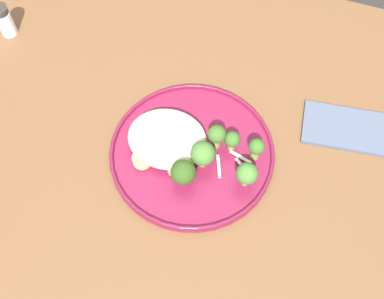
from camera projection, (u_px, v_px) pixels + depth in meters
name	position (u px, v px, depth m)	size (l,w,h in m)	color
ground	(187.00, 277.00, 1.49)	(6.00, 6.00, 0.00)	#2D2B28
wooden_dining_table	(184.00, 189.00, 0.91)	(1.40, 1.00, 0.74)	brown
dinner_plate	(192.00, 153.00, 0.85)	(0.29, 0.29, 0.02)	maroon
noodle_bed	(167.00, 138.00, 0.84)	(0.14, 0.12, 0.04)	beige
seared_scallop_center_golden	(163.00, 140.00, 0.85)	(0.03, 0.03, 0.01)	#DBB77A
seared_scallop_on_noodles	(171.00, 150.00, 0.84)	(0.03, 0.03, 0.02)	beige
seared_scallop_tiny_bay	(172.00, 131.00, 0.85)	(0.03, 0.03, 0.01)	beige
seared_scallop_half_hidden	(175.00, 169.00, 0.82)	(0.03, 0.03, 0.01)	#DBB77A
seared_scallop_left_edge	(142.00, 159.00, 0.83)	(0.03, 0.03, 0.02)	#E5C689
broccoli_floret_front_edge	(232.00, 140.00, 0.83)	(0.03, 0.03, 0.04)	#7A994C
broccoli_floret_small_sprig	(183.00, 172.00, 0.79)	(0.04, 0.04, 0.06)	#89A356
broccoli_floret_beside_noodles	(203.00, 154.00, 0.81)	(0.04, 0.04, 0.06)	#89A356
broccoli_floret_rear_charred	(247.00, 174.00, 0.79)	(0.04, 0.04, 0.06)	#7A994C
broccoli_floret_right_tilted	(256.00, 148.00, 0.81)	(0.03, 0.03, 0.05)	#7A994C
broccoli_floret_split_head	(217.00, 135.00, 0.82)	(0.03, 0.03, 0.05)	#7A994C
onion_sliver_long_sliver	(243.00, 168.00, 0.83)	(0.04, 0.01, 0.00)	silver
onion_sliver_curled_piece	(240.00, 157.00, 0.84)	(0.04, 0.01, 0.00)	silver
onion_sliver_pale_crescent	(219.00, 166.00, 0.83)	(0.04, 0.01, 0.00)	silver
folded_napkin	(344.00, 128.00, 0.88)	(0.15, 0.09, 0.01)	#4C566B
pepper_shaker	(5.00, 21.00, 0.97)	(0.03, 0.03, 0.07)	white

